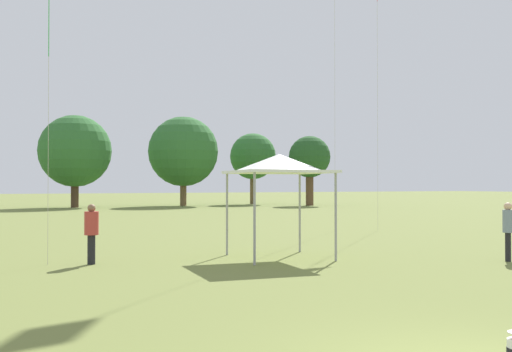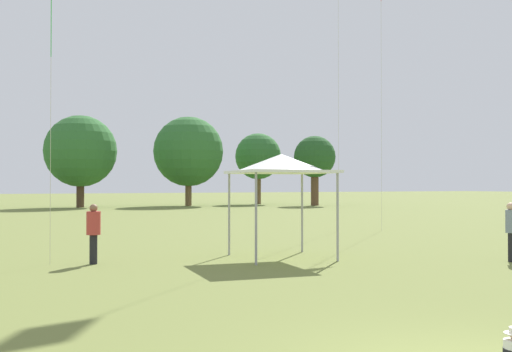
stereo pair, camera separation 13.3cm
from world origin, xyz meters
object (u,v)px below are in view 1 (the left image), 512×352
Objects in this scene: person_standing_3 at (91,229)px; person_standing_4 at (508,226)px; distant_tree_1 at (183,152)px; distant_tree_2 at (310,158)px; canopy_tent at (279,164)px; distant_tree_0 at (253,157)px; distant_tree_3 at (75,151)px.

person_standing_3 is 11.79m from person_standing_4.
distant_tree_1 reaches higher than distant_tree_2.
person_standing_3 is 48.01m from distant_tree_2.
person_standing_4 is at bearing -98.04° from distant_tree_1.
canopy_tent is 0.42× the size of distant_tree_2.
distant_tree_2 is (18.99, 42.04, 4.04)m from person_standing_4.
distant_tree_1 is (6.63, 46.92, 4.62)m from person_standing_4.
distant_tree_0 reaches higher than distant_tree_2.
person_standing_3 is 0.23× the size of distant_tree_2.
distant_tree_3 is at bearing -175.74° from distant_tree_0.
distant_tree_2 reaches higher than person_standing_3.
person_standing_3 is 45.98m from distant_tree_1.
distant_tree_3 is (-23.25, 5.24, 0.37)m from distant_tree_2.
distant_tree_3 reaches higher than person_standing_3.
distant_tree_2 is (24.48, 38.41, 2.26)m from canopy_tent.
distant_tree_1 reaches higher than distant_tree_0.
person_standing_4 is 47.68m from distant_tree_3.
person_standing_4 is at bearing -33.49° from canopy_tent.
distant_tree_1 is at bearing -168.34° from distant_tree_0.
person_standing_4 is 0.21× the size of distant_tree_0.
distant_tree_2 is at bearing -63.10° from distant_tree_0.
distant_tree_0 is at bearing 131.64° from person_standing_4.
distant_tree_0 is at bearing 11.66° from distant_tree_1.
distant_tree_0 is 7.54m from distant_tree_2.
distant_tree_2 is (12.36, -4.87, -0.58)m from distant_tree_1.
distant_tree_2 is 23.84m from distant_tree_3.
canopy_tent is 0.39× the size of distant_tree_0.
distant_tree_1 is at bearing -1.94° from distant_tree_3.
distant_tree_0 is 1.09× the size of distant_tree_2.
canopy_tent is at bearing -91.62° from distant_tree_3.
person_standing_4 is 46.31m from distant_tree_2.
distant_tree_2 is (29.83, 37.40, 4.09)m from person_standing_3.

